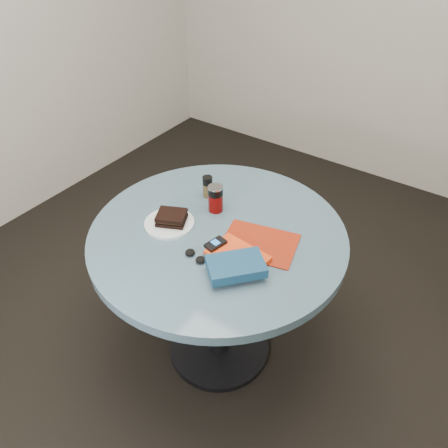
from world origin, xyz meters
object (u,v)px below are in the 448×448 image
Objects in this scene: soda_can at (216,199)px; pepper_grinder at (208,186)px; plate at (169,223)px; mp3_player at (216,244)px; sandwich at (172,218)px; table at (218,262)px; novel at (236,266)px; headphones at (195,256)px; red_book at (238,256)px; magazine at (259,243)px.

soda_can reaches higher than pepper_grinder.
plate is 2.28× the size of mp3_player.
mp3_player is at bearing -6.33° from sandwich.
table is at bearing 121.30° from mp3_player.
headphones is (-0.17, -0.01, -0.03)m from novel.
red_book is at bearing -3.46° from sandwich.
soda_can reaches higher than table.
soda_can is at bearing 63.05° from sandwich.
magazine is at bearing 85.21° from red_book.
pepper_grinder reaches higher than novel.
magazine is (0.34, -0.14, -0.05)m from pepper_grinder.
novel is at bearing -43.95° from soda_can.
magazine is 3.19× the size of mp3_player.
sandwich is 0.68× the size of red_book.
table is 8.72× the size of soda_can.
pepper_grinder reaches higher than sandwich.
novel is 1.99× the size of headphones.
table is 0.32m from novel.
table is at bearing 92.07° from novel.
table is 0.22m from mp3_player.
table is at bearing 22.26° from plate.
plate is at bearing 154.84° from headphones.
mp3_player is at bearing -169.84° from red_book.
red_book is (0.32, -0.02, -0.02)m from sandwich.
plate is 0.72× the size of magazine.
soda_can is 0.11m from pepper_grinder.
novel is (0.04, -0.07, 0.03)m from red_book.
red_book is (0.15, -0.08, 0.18)m from table.
magazine is at bearing -17.12° from soda_can.
plate is 0.38m from novel.
red_book is 0.09m from novel.
pepper_grinder is (-0.17, 0.17, 0.21)m from table.
pepper_grinder is at bearing 135.38° from table.
magazine is 0.12m from red_book.
plate is 0.25m from pepper_grinder.
pepper_grinder is at bearing 143.48° from magazine.
mp3_player is at bearing -148.13° from magazine.
headphones is (0.19, -0.34, -0.04)m from pepper_grinder.
novel is (0.02, -0.19, 0.04)m from magazine.
table is at bearing -44.62° from pepper_grinder.
soda_can reaches higher than red_book.
soda_can reaches higher than novel.
table is 0.26m from soda_can.
mp3_player is (0.23, -0.26, -0.02)m from pepper_grinder.
plate is at bearing -177.78° from magazine.
table is at bearing 97.36° from headphones.
red_book is (-0.02, -0.11, 0.01)m from magazine.
soda_can is (0.09, 0.18, 0.05)m from plate.
table is 0.26m from plate.
red_book is 2.14× the size of headphones.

